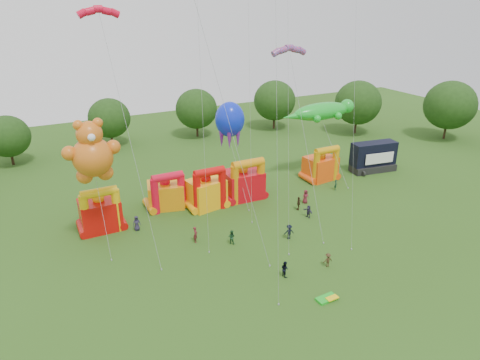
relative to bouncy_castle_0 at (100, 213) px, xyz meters
name	(u,v)px	position (x,y,z in m)	size (l,w,h in m)	color
ground	(352,323)	(16.19, -26.50, -2.24)	(160.00, 160.00, 0.00)	#2B4F16
tree_ring	(344,262)	(14.98, -25.87, 4.02)	(126.08, 128.21, 12.07)	#352314
bouncy_castle_0	(100,213)	(0.00, 0.00, 0.00)	(4.62, 3.72, 5.86)	#C00C09
bouncy_castle_1	(166,193)	(8.86, 2.26, -0.21)	(5.34, 4.67, 5.31)	orange
bouncy_castle_2	(207,191)	(13.69, -0.16, 0.04)	(5.13, 4.40, 5.97)	#FFA80D
bouncy_castle_3	(244,182)	(19.42, 0.23, 0.07)	(5.23, 4.25, 6.09)	red
bouncy_castle_4	(321,166)	(33.12, 0.83, -0.10)	(4.92, 4.14, 5.58)	#F74C0D
stage_trailer	(373,157)	(42.77, -0.02, 0.07)	(7.65, 3.83, 4.81)	black
teddy_bear_kite	(93,158)	(-0.38, -3.46, 8.10)	(5.99, 6.29, 14.64)	#D06217
gecko_kite	(326,127)	(33.96, 1.42, 5.86)	(12.75, 8.81, 11.67)	green
octopus_kite	(233,142)	(18.77, 2.17, 5.55)	(4.05, 9.36, 13.09)	#0E25D5
parafoil_kites	(213,137)	(10.07, -11.25, 11.13)	(23.20, 13.01, 29.08)	red
diamond_kites	(273,98)	(16.93, -11.02, 14.22)	(16.98, 21.44, 41.00)	#C20936
folded_kite_bundle	(327,298)	(16.15, -23.01, -2.10)	(2.04, 1.17, 0.31)	green
spectator_0	(137,223)	(3.69, -2.15, -1.30)	(0.92, 0.60, 1.88)	#26233A
spectator_1	(195,235)	(9.00, -7.90, -1.26)	(0.72, 0.47, 1.97)	maroon
spectator_2	(232,237)	(12.54, -10.04, -1.40)	(0.82, 0.64, 1.69)	#1B4525
spectator_3	(289,232)	(18.95, -12.10, -1.33)	(1.18, 0.68, 1.82)	black
spectator_4	(299,203)	(24.14, -6.38, -1.30)	(1.10, 0.46, 1.87)	#392617
spectator_5	(308,211)	(24.06, -8.73, -1.41)	(1.54, 0.49, 1.66)	#2E2843
spectator_6	(306,197)	(26.12, -5.12, -1.28)	(0.94, 0.61, 1.93)	maroon
spectator_7	(336,185)	(32.60, -3.46, -1.45)	(0.58, 0.38, 1.59)	#173927
spectator_8	(285,269)	(14.59, -18.07, -1.39)	(0.83, 0.65, 1.71)	black
spectator_9	(328,260)	(19.50, -18.66, -1.47)	(1.00, 0.58, 1.55)	#3A2B17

